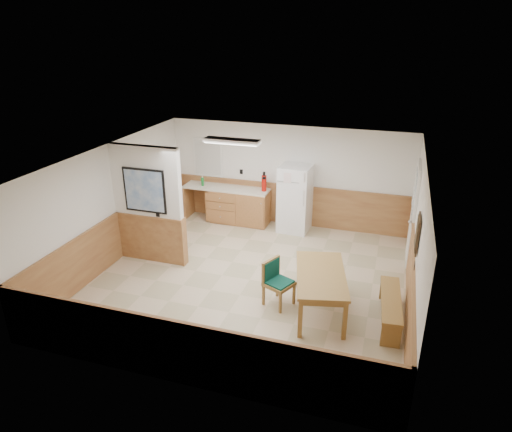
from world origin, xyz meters
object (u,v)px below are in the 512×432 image
(dining_table, at_px, (321,278))
(dining_chair, at_px, (275,279))
(dining_bench, at_px, (391,304))
(soap_bottle, at_px, (203,182))
(refrigerator, at_px, (295,199))
(fire_extinguisher, at_px, (264,183))

(dining_table, bearing_deg, dining_chair, 165.20)
(dining_bench, relative_size, soap_bottle, 6.97)
(dining_chair, distance_m, soap_bottle, 4.33)
(dining_chair, xyz_separation_m, soap_bottle, (-2.81, 3.25, 0.51))
(refrigerator, distance_m, dining_table, 3.50)
(refrigerator, distance_m, fire_extinguisher, 0.86)
(fire_extinguisher, bearing_deg, dining_chair, -52.57)
(dining_chair, height_order, soap_bottle, soap_bottle)
(refrigerator, relative_size, dining_chair, 1.92)
(dining_table, distance_m, dining_bench, 1.23)
(dining_table, xyz_separation_m, soap_bottle, (-3.62, 3.27, 0.35))
(refrigerator, xyz_separation_m, fire_extinguisher, (-0.81, 0.09, 0.30))
(dining_bench, distance_m, fire_extinguisher, 4.67)
(dining_bench, xyz_separation_m, dining_chair, (-2.00, -0.04, 0.15))
(dining_bench, height_order, fire_extinguisher, fire_extinguisher)
(dining_table, relative_size, soap_bottle, 8.29)
(dining_chair, bearing_deg, refrigerator, 121.55)
(dining_bench, xyz_separation_m, fire_extinguisher, (-3.21, 3.31, 0.77))
(dining_table, xyz_separation_m, dining_bench, (1.19, 0.06, -0.31))
(dining_chair, height_order, fire_extinguisher, fire_extinguisher)
(refrigerator, distance_m, dining_chair, 3.29)
(dining_table, distance_m, soap_bottle, 4.90)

